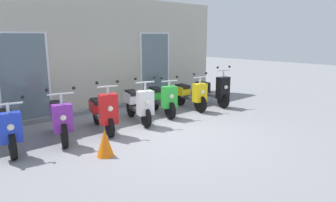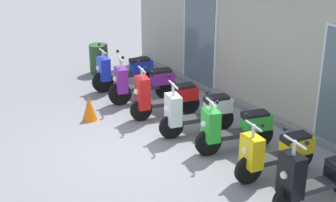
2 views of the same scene
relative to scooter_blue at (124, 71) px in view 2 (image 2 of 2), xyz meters
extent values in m
plane|color=gray|center=(3.02, -1.39, -0.46)|extent=(40.00, 40.00, 0.00)
cube|color=#B2AD9E|center=(3.02, 1.81, 1.20)|extent=(9.66, 0.30, 3.34)
cube|color=slate|center=(3.02, 1.56, -0.40)|extent=(9.66, 0.20, 0.12)
cube|color=silver|center=(0.90, 1.64, 0.69)|extent=(1.26, 0.04, 2.30)
cube|color=slate|center=(0.90, 1.61, 0.69)|extent=(1.14, 0.02, 2.22)
cylinder|color=black|center=(-0.09, -0.54, -0.20)|extent=(0.18, 0.53, 0.52)
cylinder|color=black|center=(0.09, 0.56, -0.20)|extent=(0.18, 0.53, 0.52)
cube|color=#2D2D30|center=(0.00, 0.01, -0.10)|extent=(0.37, 0.72, 0.09)
cube|color=#1E38C6|center=(-0.08, -0.50, 0.13)|extent=(0.41, 0.30, 0.54)
sphere|color=#F2EFCC|center=(-0.10, -0.63, 0.17)|extent=(0.12, 0.12, 0.12)
cube|color=#1E38C6|center=(0.07, 0.46, 0.06)|extent=(0.38, 0.56, 0.28)
cube|color=black|center=(0.07, 0.42, 0.20)|extent=(0.33, 0.52, 0.11)
cylinder|color=silver|center=(-0.08, -0.50, 0.48)|extent=(0.06, 0.06, 0.20)
cylinder|color=silver|center=(-0.08, -0.50, 0.56)|extent=(0.50, 0.12, 0.04)
sphere|color=black|center=(0.17, -0.54, 0.66)|extent=(0.07, 0.07, 0.07)
sphere|color=black|center=(-0.33, -0.46, 0.66)|extent=(0.07, 0.07, 0.07)
cylinder|color=black|center=(0.86, -0.60, -0.20)|extent=(0.25, 0.53, 0.53)
cylinder|color=black|center=(1.18, 0.46, -0.20)|extent=(0.25, 0.53, 0.53)
cube|color=#2D2D30|center=(1.02, -0.07, -0.10)|extent=(0.45, 0.73, 0.09)
cube|color=purple|center=(0.87, -0.57, 0.14)|extent=(0.43, 0.34, 0.55)
sphere|color=#F2EFCC|center=(0.83, -0.69, 0.18)|extent=(0.12, 0.12, 0.12)
cube|color=purple|center=(1.15, 0.36, 0.09)|extent=(0.44, 0.58, 0.28)
cube|color=black|center=(1.14, 0.32, 0.23)|extent=(0.39, 0.53, 0.11)
cylinder|color=silver|center=(0.87, -0.57, 0.52)|extent=(0.06, 0.06, 0.26)
cylinder|color=silver|center=(0.87, -0.57, 0.63)|extent=(0.49, 0.18, 0.04)
sphere|color=black|center=(1.11, -0.64, 0.73)|extent=(0.07, 0.07, 0.07)
sphere|color=black|center=(0.63, -0.49, 0.73)|extent=(0.07, 0.07, 0.07)
cylinder|color=black|center=(1.87, -0.68, -0.23)|extent=(0.20, 0.47, 0.46)
cylinder|color=black|center=(2.15, 0.38, -0.23)|extent=(0.20, 0.47, 0.46)
cube|color=#2D2D30|center=(2.01, -0.15, -0.13)|extent=(0.42, 0.72, 0.09)
cube|color=red|center=(1.88, -0.64, 0.16)|extent=(0.43, 0.33, 0.67)
sphere|color=#F2EFCC|center=(1.85, -0.76, 0.20)|extent=(0.12, 0.12, 0.12)
cube|color=red|center=(2.12, 0.29, 0.02)|extent=(0.42, 0.58, 0.28)
cube|color=black|center=(2.11, 0.25, 0.16)|extent=(0.37, 0.53, 0.11)
cylinder|color=silver|center=(1.88, -0.64, 0.58)|extent=(0.06, 0.06, 0.21)
cylinder|color=silver|center=(1.88, -0.64, 0.66)|extent=(0.45, 0.15, 0.04)
sphere|color=black|center=(2.10, -0.69, 0.76)|extent=(0.07, 0.07, 0.07)
sphere|color=black|center=(1.66, -0.58, 0.76)|extent=(0.07, 0.07, 0.07)
cylinder|color=black|center=(2.93, -0.64, -0.22)|extent=(0.21, 0.49, 0.49)
cylinder|color=black|center=(3.22, 0.41, -0.22)|extent=(0.21, 0.49, 0.49)
cube|color=#2D2D30|center=(3.07, -0.12, -0.12)|extent=(0.43, 0.72, 0.09)
cube|color=white|center=(2.94, -0.60, 0.14)|extent=(0.43, 0.33, 0.59)
sphere|color=#F2EFCC|center=(2.90, -0.73, 0.18)|extent=(0.12, 0.12, 0.12)
cube|color=white|center=(3.19, 0.31, 0.10)|extent=(0.43, 0.58, 0.28)
cube|color=black|center=(3.18, 0.27, 0.24)|extent=(0.38, 0.53, 0.11)
cylinder|color=silver|center=(2.94, -0.60, 0.54)|extent=(0.06, 0.06, 0.25)
cylinder|color=silver|center=(2.94, -0.60, 0.65)|extent=(0.47, 0.16, 0.04)
sphere|color=black|center=(3.17, -0.67, 0.75)|extent=(0.07, 0.07, 0.07)
sphere|color=black|center=(2.71, -0.54, 0.75)|extent=(0.07, 0.07, 0.07)
cylinder|color=black|center=(3.87, -0.49, -0.22)|extent=(0.24, 0.50, 0.49)
cylinder|color=black|center=(4.17, 0.54, -0.22)|extent=(0.24, 0.50, 0.49)
cube|color=#2D2D30|center=(4.02, 0.02, -0.12)|extent=(0.43, 0.71, 0.09)
cube|color=green|center=(3.88, -0.45, 0.13)|extent=(0.43, 0.34, 0.58)
sphere|color=#F2EFCC|center=(3.84, -0.57, 0.17)|extent=(0.12, 0.12, 0.12)
cube|color=green|center=(4.14, 0.44, 0.06)|extent=(0.43, 0.58, 0.28)
cube|color=black|center=(4.13, 0.40, 0.20)|extent=(0.38, 0.53, 0.11)
cylinder|color=silver|center=(3.88, -0.45, 0.49)|extent=(0.06, 0.06, 0.18)
cylinder|color=silver|center=(3.88, -0.45, 0.56)|extent=(0.45, 0.16, 0.04)
sphere|color=black|center=(4.10, -0.51, 0.66)|extent=(0.07, 0.07, 0.07)
sphere|color=black|center=(3.66, -0.38, 0.66)|extent=(0.07, 0.07, 0.07)
cylinder|color=black|center=(5.01, -0.57, -0.21)|extent=(0.17, 0.51, 0.50)
cylinder|color=black|center=(5.19, 0.46, -0.21)|extent=(0.17, 0.51, 0.50)
cube|color=#2D2D30|center=(5.10, -0.05, -0.11)|extent=(0.37, 0.69, 0.09)
cube|color=yellow|center=(5.02, -0.53, 0.11)|extent=(0.42, 0.30, 0.53)
sphere|color=#F2EFCC|center=(4.99, -0.66, 0.15)|extent=(0.12, 0.12, 0.12)
cube|color=yellow|center=(5.18, 0.37, 0.04)|extent=(0.39, 0.56, 0.28)
cube|color=black|center=(5.17, 0.33, 0.18)|extent=(0.34, 0.52, 0.11)
cylinder|color=silver|center=(5.02, -0.53, 0.47)|extent=(0.06, 0.06, 0.23)
cylinder|color=silver|center=(5.02, -0.53, 0.57)|extent=(0.44, 0.11, 0.04)
sphere|color=black|center=(5.23, -0.57, 0.67)|extent=(0.07, 0.07, 0.07)
sphere|color=black|center=(4.80, -0.49, 0.67)|extent=(0.07, 0.07, 0.07)
cylinder|color=black|center=(5.94, -0.69, -0.23)|extent=(0.17, 0.47, 0.46)
cube|color=#2D2D30|center=(6.04, -0.12, -0.13)|extent=(0.38, 0.75, 0.09)
cube|color=black|center=(5.95, -0.65, 0.16)|extent=(0.42, 0.30, 0.67)
sphere|color=#F2EFCC|center=(5.93, -0.78, 0.20)|extent=(0.12, 0.12, 0.12)
cylinder|color=silver|center=(5.95, -0.65, 0.60)|extent=(0.06, 0.06, 0.24)
cylinder|color=silver|center=(5.95, -0.65, 0.70)|extent=(0.48, 0.12, 0.04)
sphere|color=black|center=(6.19, -0.69, 0.80)|extent=(0.07, 0.07, 0.07)
sphere|color=black|center=(5.71, -0.61, 0.80)|extent=(0.07, 0.07, 0.07)
cone|color=orange|center=(1.22, -1.55, -0.20)|extent=(0.32, 0.32, 0.52)
cylinder|color=#2D4C2D|center=(-1.44, 0.06, -0.07)|extent=(0.49, 0.49, 0.79)
camera|label=1|loc=(-1.50, -6.24, 1.75)|focal=32.21mm
camera|label=2|loc=(10.02, -5.67, 3.84)|focal=52.77mm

